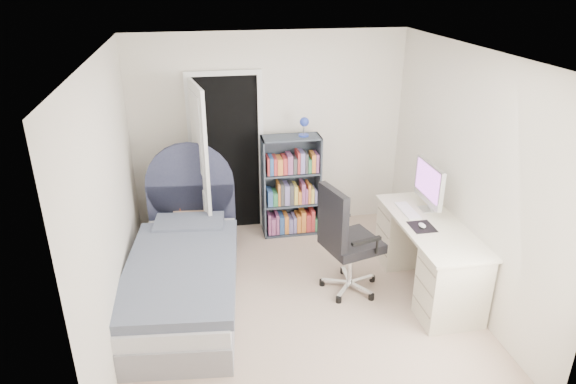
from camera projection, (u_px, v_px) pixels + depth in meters
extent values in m
cube|color=tan|center=(298.00, 302.00, 5.32)|extent=(3.40, 3.60, 0.05)
cube|color=white|center=(300.00, 50.00, 4.30)|extent=(3.40, 3.60, 0.05)
cube|color=silver|center=(270.00, 133.00, 6.45)|extent=(3.40, 0.05, 2.50)
cube|color=silver|center=(358.00, 305.00, 3.16)|extent=(3.40, 0.05, 2.50)
cube|color=silver|center=(107.00, 204.00, 4.52)|extent=(0.05, 3.60, 2.50)
cube|color=silver|center=(468.00, 177.00, 5.09)|extent=(0.05, 3.60, 2.50)
cube|color=black|center=(227.00, 155.00, 6.43)|extent=(0.80, 0.01, 2.00)
cube|color=white|center=(192.00, 158.00, 6.34)|extent=(0.06, 0.06, 2.00)
cube|color=white|center=(261.00, 154.00, 6.48)|extent=(0.06, 0.06, 2.00)
cube|color=white|center=(223.00, 73.00, 6.00)|extent=(0.92, 0.06, 0.06)
cube|color=white|center=(201.00, 169.00, 6.00)|extent=(0.17, 0.80, 2.00)
cube|color=gray|center=(185.00, 292.00, 5.20)|extent=(1.23, 2.24, 0.28)
cube|color=silver|center=(183.00, 274.00, 5.11)|extent=(1.21, 2.19, 0.17)
cube|color=slate|center=(181.00, 269.00, 4.97)|extent=(1.24, 1.92, 0.11)
cube|color=slate|center=(189.00, 225.00, 5.76)|extent=(0.80, 0.51, 0.13)
cube|color=#33364F|center=(193.00, 218.00, 6.10)|extent=(1.02, 0.17, 0.86)
cylinder|color=#33364F|center=(190.00, 185.00, 5.93)|extent=(1.02, 0.17, 1.02)
cylinder|color=tan|center=(178.00, 234.00, 6.06)|extent=(0.04, 0.04, 0.54)
cylinder|color=tan|center=(178.00, 220.00, 6.39)|extent=(0.04, 0.04, 0.54)
cylinder|color=tan|center=(209.00, 232.00, 6.12)|extent=(0.04, 0.04, 0.54)
cylinder|color=tan|center=(208.00, 218.00, 6.45)|extent=(0.04, 0.04, 0.54)
cube|color=tan|center=(192.00, 207.00, 6.15)|extent=(0.43, 0.43, 0.03)
cube|color=tan|center=(194.00, 232.00, 6.29)|extent=(0.39, 0.39, 0.02)
cube|color=#B24C33|center=(187.00, 205.00, 6.13)|extent=(0.17, 0.24, 0.03)
cube|color=#3F598C|center=(187.00, 203.00, 6.12)|extent=(0.16, 0.23, 0.03)
cube|color=#D8CC7F|center=(187.00, 200.00, 6.11)|extent=(0.15, 0.22, 0.03)
cylinder|color=silver|center=(203.00, 233.00, 6.63)|extent=(0.20, 0.20, 0.02)
cylinder|color=silver|center=(199.00, 183.00, 6.35)|extent=(0.02, 0.02, 1.40)
sphere|color=silver|center=(201.00, 132.00, 6.05)|extent=(0.08, 0.08, 0.08)
cube|color=#39424E|center=(263.00, 188.00, 6.38)|extent=(0.02, 0.31, 1.29)
cube|color=#39424E|center=(318.00, 184.00, 6.50)|extent=(0.02, 0.31, 1.29)
cube|color=#39424E|center=(291.00, 138.00, 6.19)|extent=(0.72, 0.31, 0.02)
cube|color=#39424E|center=(291.00, 231.00, 6.70)|extent=(0.72, 0.31, 0.02)
cube|color=#39424E|center=(289.00, 181.00, 6.58)|extent=(0.72, 0.01, 1.29)
cube|color=#39424E|center=(291.00, 203.00, 6.53)|extent=(0.68, 0.29, 0.02)
cube|color=#39424E|center=(291.00, 173.00, 6.37)|extent=(0.68, 0.29, 0.02)
cylinder|color=#273DAC|center=(304.00, 135.00, 6.21)|extent=(0.12, 0.12, 0.02)
cylinder|color=silver|center=(304.00, 129.00, 6.17)|extent=(0.02, 0.02, 0.17)
sphere|color=#273DAC|center=(304.00, 122.00, 6.11)|extent=(0.11, 0.11, 0.11)
cube|color=#994C7F|center=(269.00, 222.00, 6.56)|extent=(0.03, 0.22, 0.28)
cube|color=#994C7F|center=(272.00, 224.00, 6.58)|extent=(0.06, 0.22, 0.23)
cube|color=#994C7F|center=(277.00, 222.00, 6.59)|extent=(0.04, 0.22, 0.26)
cube|color=#335999|center=(281.00, 223.00, 6.60)|extent=(0.06, 0.22, 0.23)
cube|color=orange|center=(285.00, 222.00, 6.61)|extent=(0.05, 0.22, 0.24)
cube|color=#7F72B2|center=(290.00, 223.00, 6.63)|extent=(0.05, 0.22, 0.19)
cube|color=#7F72B2|center=(294.00, 222.00, 6.63)|extent=(0.04, 0.22, 0.21)
cube|color=orange|center=(298.00, 221.00, 6.64)|extent=(0.05, 0.22, 0.23)
cube|color=orange|center=(302.00, 219.00, 6.64)|extent=(0.06, 0.22, 0.28)
cube|color=#B23333|center=(307.00, 221.00, 6.66)|extent=(0.06, 0.22, 0.23)
cube|color=#B23333|center=(311.00, 218.00, 6.66)|extent=(0.05, 0.22, 0.29)
cube|color=#337F4C|center=(315.00, 222.00, 6.69)|extent=(0.03, 0.22, 0.17)
cube|color=#335999|center=(269.00, 196.00, 6.42)|extent=(0.06, 0.22, 0.20)
cube|color=#337F4C|center=(274.00, 197.00, 6.44)|extent=(0.06, 0.22, 0.17)
cube|color=orange|center=(278.00, 193.00, 6.42)|extent=(0.03, 0.22, 0.28)
cube|color=#3F3F3F|center=(281.00, 192.00, 6.43)|extent=(0.05, 0.22, 0.28)
cube|color=#7F72B2|center=(286.00, 193.00, 6.45)|extent=(0.06, 0.22, 0.26)
cube|color=#3F3F3F|center=(291.00, 193.00, 6.46)|extent=(0.05, 0.22, 0.26)
cube|color=#D8BF4C|center=(295.00, 193.00, 6.47)|extent=(0.04, 0.22, 0.24)
cube|color=orange|center=(298.00, 195.00, 6.49)|extent=(0.04, 0.22, 0.17)
cube|color=#994C7F|center=(302.00, 191.00, 6.48)|extent=(0.04, 0.22, 0.27)
cube|color=#994C7F|center=(305.00, 194.00, 6.50)|extent=(0.03, 0.22, 0.20)
cube|color=orange|center=(308.00, 192.00, 6.49)|extent=(0.03, 0.22, 0.25)
cube|color=#D8BF4C|center=(311.00, 193.00, 6.51)|extent=(0.04, 0.22, 0.20)
cube|color=#7F72B2|center=(314.00, 194.00, 6.52)|extent=(0.03, 0.22, 0.17)
cube|color=#B23333|center=(267.00, 165.00, 6.25)|extent=(0.03, 0.22, 0.22)
cube|color=#335999|center=(271.00, 165.00, 6.26)|extent=(0.04, 0.22, 0.22)
cube|color=#B23333|center=(274.00, 165.00, 6.27)|extent=(0.04, 0.22, 0.21)
cube|color=orange|center=(279.00, 165.00, 6.28)|extent=(0.06, 0.22, 0.20)
cube|color=#B23333|center=(284.00, 164.00, 6.29)|extent=(0.05, 0.22, 0.21)
cube|color=#994C7F|center=(289.00, 163.00, 6.29)|extent=(0.06, 0.22, 0.23)
cube|color=#3F3F3F|center=(294.00, 164.00, 6.31)|extent=(0.05, 0.22, 0.20)
cube|color=#B23333|center=(297.00, 161.00, 6.30)|extent=(0.03, 0.22, 0.27)
cube|color=#7F72B2|center=(301.00, 161.00, 6.31)|extent=(0.05, 0.22, 0.26)
cube|color=#3F3F3F|center=(305.00, 161.00, 6.32)|extent=(0.03, 0.22, 0.25)
cube|color=#337F4C|center=(308.00, 164.00, 6.34)|extent=(0.04, 0.22, 0.17)
cube|color=orange|center=(312.00, 161.00, 6.34)|extent=(0.05, 0.22, 0.23)
cube|color=#994C7F|center=(316.00, 161.00, 6.35)|extent=(0.03, 0.22, 0.23)
cube|color=beige|center=(431.00, 225.00, 5.22)|extent=(0.63, 1.58, 0.03)
cube|color=beige|center=(452.00, 287.00, 4.87)|extent=(0.58, 0.42, 0.74)
cube|color=beige|center=(406.00, 233.00, 5.88)|extent=(0.58, 0.42, 0.74)
cube|color=silver|center=(428.00, 209.00, 5.52)|extent=(0.17, 0.17, 0.01)
cube|color=silver|center=(432.00, 199.00, 5.47)|extent=(0.03, 0.06, 0.23)
cube|color=silver|center=(429.00, 183.00, 5.39)|extent=(0.05, 0.59, 0.42)
cube|color=#C75ADC|center=(427.00, 181.00, 5.38)|extent=(0.00, 0.53, 0.34)
cube|color=white|center=(408.00, 211.00, 5.48)|extent=(0.14, 0.42, 0.02)
cube|color=black|center=(422.00, 227.00, 5.15)|extent=(0.23, 0.27, 0.00)
ellipsoid|color=white|center=(422.00, 225.00, 5.14)|extent=(0.06, 0.11, 0.03)
cube|color=silver|center=(361.00, 279.00, 5.55)|extent=(0.31, 0.12, 0.03)
cylinder|color=black|center=(372.00, 279.00, 5.62)|extent=(0.08, 0.08, 0.07)
cube|color=silver|center=(346.00, 275.00, 5.62)|extent=(0.06, 0.31, 0.03)
cylinder|color=black|center=(343.00, 270.00, 5.77)|extent=(0.08, 0.08, 0.07)
cube|color=silver|center=(336.00, 281.00, 5.51)|extent=(0.30, 0.15, 0.03)
cylinder|color=black|center=(322.00, 282.00, 5.55)|extent=(0.08, 0.08, 0.07)
cube|color=silver|center=(344.00, 290.00, 5.37)|extent=(0.22, 0.27, 0.03)
cylinder|color=black|center=(339.00, 299.00, 5.26)|extent=(0.08, 0.08, 0.07)
cube|color=silver|center=(360.00, 288.00, 5.39)|extent=(0.20, 0.28, 0.03)
cylinder|color=black|center=(371.00, 297.00, 5.31)|extent=(0.08, 0.08, 0.07)
cylinder|color=silver|center=(351.00, 264.00, 5.40)|extent=(0.07, 0.07, 0.46)
cube|color=black|center=(352.00, 243.00, 5.30)|extent=(0.64, 0.64, 0.10)
cube|color=black|center=(333.00, 218.00, 5.06)|extent=(0.20, 0.48, 0.60)
cube|color=black|center=(366.00, 241.00, 4.98)|extent=(0.33, 0.13, 0.03)
cube|color=black|center=(336.00, 218.00, 5.45)|extent=(0.33, 0.13, 0.03)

